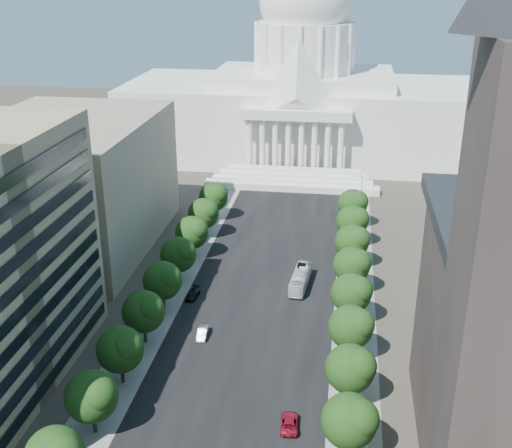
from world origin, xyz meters
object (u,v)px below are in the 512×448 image
at_px(car_red, 289,423).
at_px(city_bus, 300,279).
at_px(car_silver, 203,333).
at_px(car_dark_b, 193,294).

distance_m(car_red, city_bus, 44.19).
bearing_deg(car_silver, car_dark_b, 107.02).
bearing_deg(car_red, car_silver, -54.80).
height_order(car_silver, city_bus, city_bus).
relative_size(car_dark_b, city_bus, 0.40).
bearing_deg(car_dark_b, car_silver, -63.90).
height_order(car_red, city_bus, city_bus).
height_order(car_red, car_dark_b, car_red).
bearing_deg(car_dark_b, car_red, -51.77).
bearing_deg(city_bus, car_red, -82.71).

